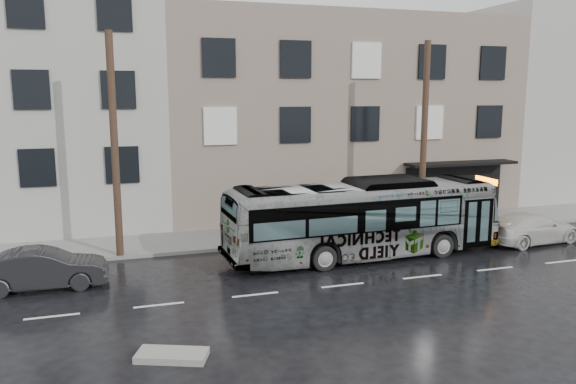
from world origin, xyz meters
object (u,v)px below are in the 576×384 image
object	(u,v)px
bus	(363,219)
white_sedan	(531,228)
dark_sedan	(43,269)
utility_pole_front	(424,138)
sign_post	(441,205)
utility_pole_rear	(115,146)

from	to	relation	value
bus	white_sedan	world-z (taller)	bus
dark_sedan	utility_pole_front	bearing A→B (deg)	-79.43
bus	white_sedan	xyz separation A→B (m)	(8.32, -0.22, -0.93)
dark_sedan	white_sedan	bearing A→B (deg)	-89.55
white_sedan	bus	bearing A→B (deg)	82.24
sign_post	dark_sedan	world-z (taller)	sign_post
utility_pole_rear	white_sedan	bearing A→B (deg)	-9.34
sign_post	white_sedan	size ratio (longest dim) A/B	0.50
utility_pole_rear	sign_post	size ratio (longest dim) A/B	3.75
utility_pole_front	bus	size ratio (longest dim) A/B	0.77
white_sedan	utility_pole_front	bearing A→B (deg)	47.12
utility_pole_front	sign_post	xyz separation A→B (m)	(1.10, 0.00, -3.30)
utility_pole_rear	sign_post	bearing A→B (deg)	0.00
bus	utility_pole_rear	bearing A→B (deg)	71.74
white_sedan	sign_post	bearing A→B (deg)	37.97
utility_pole_rear	bus	world-z (taller)	utility_pole_rear
utility_pole_rear	sign_post	world-z (taller)	utility_pole_rear
utility_pole_rear	white_sedan	size ratio (longest dim) A/B	1.89
utility_pole_rear	utility_pole_front	bearing A→B (deg)	0.00
dark_sedan	utility_pole_rear	bearing A→B (deg)	-40.62
sign_post	white_sedan	bearing A→B (deg)	-45.77
bus	dark_sedan	bearing A→B (deg)	88.78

